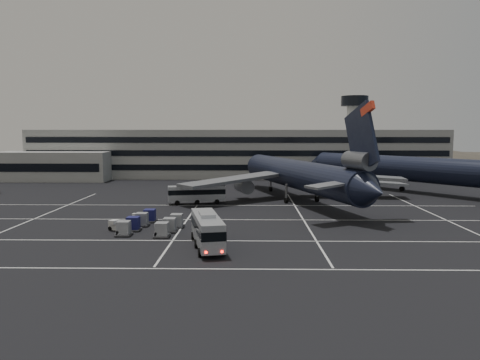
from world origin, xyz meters
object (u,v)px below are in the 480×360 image
(trijet_main, at_px, (299,175))
(tug_a, at_px, (136,218))
(uld_cluster, at_px, (151,223))
(bus_near, at_px, (207,229))
(bus_far, at_px, (197,193))

(trijet_main, xyz_separation_m, tug_a, (-26.82, -20.55, -4.69))
(tug_a, xyz_separation_m, uld_cluster, (3.55, -6.29, 0.39))
(trijet_main, relative_size, bus_near, 4.69)
(trijet_main, relative_size, uld_cluster, 4.45)
(bus_near, bearing_deg, trijet_main, 56.05)
(bus_near, height_order, bus_far, bus_near)
(trijet_main, height_order, bus_near, trijet_main)
(trijet_main, bearing_deg, bus_far, 172.37)
(bus_near, relative_size, uld_cluster, 0.95)
(bus_near, relative_size, tug_a, 6.10)
(bus_far, relative_size, tug_a, 5.53)
(uld_cluster, bearing_deg, tug_a, 119.45)
(bus_near, xyz_separation_m, bus_far, (-4.94, 33.09, -0.21))
(bus_far, bearing_deg, bus_near, 176.37)
(bus_near, xyz_separation_m, tug_a, (-12.21, 15.91, -1.71))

